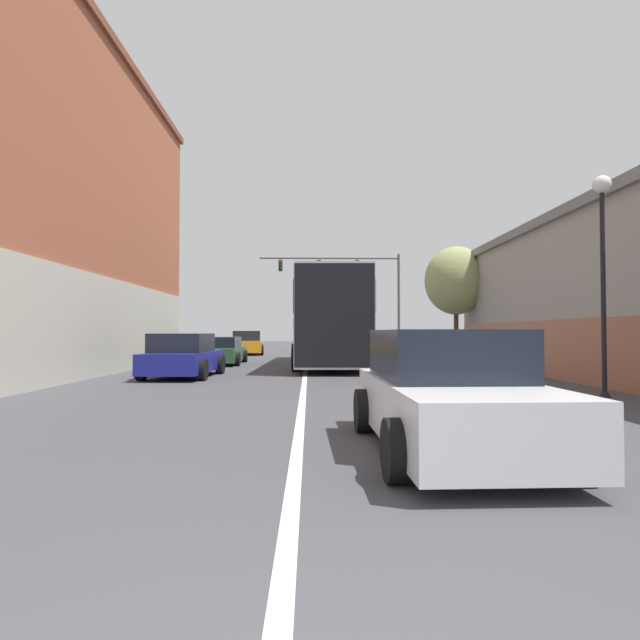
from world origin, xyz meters
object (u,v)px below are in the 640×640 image
parked_car_left_mid (183,356)px  traffic_signal_gantry (352,278)px  hatchback_foreground (448,394)px  street_lamp (603,250)px  parked_car_left_near (247,343)px  bus (331,318)px  street_tree_near (456,281)px  parked_car_left_far (220,351)px

parked_car_left_mid → traffic_signal_gantry: traffic_signal_gantry is taller
hatchback_foreground → parked_car_left_mid: size_ratio=0.98×
traffic_signal_gantry → street_lamp: size_ratio=2.06×
traffic_signal_gantry → parked_car_left_mid: bearing=-109.9°
parked_car_left_near → traffic_signal_gantry: bearing=-72.7°
traffic_signal_gantry → hatchback_foreground: bearing=-92.7°
bus → parked_car_left_near: bearing=26.9°
street_tree_near → hatchback_foreground: bearing=-106.8°
bus → parked_car_left_mid: size_ratio=3.05×
parked_car_left_mid → street_lamp: street_lamp is taller
hatchback_foreground → traffic_signal_gantry: traffic_signal_gantry is taller
street_tree_near → bus: bearing=-170.8°
parked_car_left_far → street_lamp: bearing=-139.1°
hatchback_foreground → street_tree_near: 17.64m
traffic_signal_gantry → street_tree_near: bearing=-73.7°
street_lamp → street_tree_near: 11.90m
parked_car_left_near → street_tree_near: street_tree_near is taller
street_lamp → parked_car_left_near: bearing=116.0°
traffic_signal_gantry → street_lamp: bearing=-82.2°
street_lamp → traffic_signal_gantry: bearing=97.8°
bus → traffic_signal_gantry: size_ratio=1.21×
traffic_signal_gantry → street_tree_near: traffic_signal_gantry is taller
hatchback_foreground → parked_car_left_mid: (-5.59, 9.82, -0.02)m
parked_car_left_near → parked_car_left_far: 9.69m
street_lamp → street_tree_near: bearing=88.5°
traffic_signal_gantry → street_tree_near: size_ratio=1.86×
bus → street_lamp: (5.44, -10.95, 1.13)m
bus → street_tree_near: size_ratio=2.25×
parked_car_left_far → traffic_signal_gantry: traffic_signal_gantry is taller
traffic_signal_gantry → street_tree_near: 13.05m
bus → parked_car_left_far: bearing=84.5°
parked_car_left_near → parked_car_left_mid: bearing=173.7°
parked_car_left_mid → street_tree_near: size_ratio=0.74×
hatchback_foreground → parked_car_left_far: (-5.60, 16.27, -0.09)m
parked_car_left_near → street_tree_near: size_ratio=0.85×
parked_car_left_mid → bus: bearing=-37.5°
bus → street_tree_near: bearing=-79.5°
parked_car_left_near → street_lamp: bearing=-160.5°
parked_car_left_near → street_lamp: 23.74m
hatchback_foreground → parked_car_left_near: bearing=11.0°
parked_car_left_near → parked_car_left_mid: 16.14m
parked_car_left_near → parked_car_left_mid: (0.06, -16.14, -0.06)m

